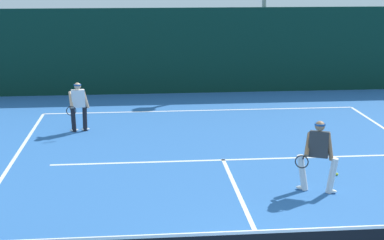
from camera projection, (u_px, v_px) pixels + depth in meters
name	position (u px, v px, depth m)	size (l,w,h in m)	color
court_line_baseline_far	(201.00, 110.00, 20.29)	(10.95, 0.10, 0.01)	white
court_line_service	(223.00, 160.00, 15.02)	(8.92, 0.10, 0.01)	white
court_line_centre	(245.00, 208.00, 12.01)	(0.10, 6.40, 0.01)	white
player_near	(318.00, 153.00, 12.67)	(1.07, 0.87, 1.64)	silver
player_far	(78.00, 105.00, 17.48)	(0.64, 0.88, 1.52)	black
tennis_ball	(337.00, 174.00, 13.89)	(0.07, 0.07, 0.07)	#D1E033
back_fence_windscreen	(193.00, 51.00, 22.82)	(21.40, 0.12, 3.39)	#0A2D23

